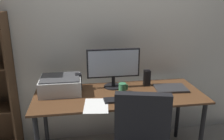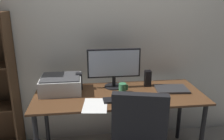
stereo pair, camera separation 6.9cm
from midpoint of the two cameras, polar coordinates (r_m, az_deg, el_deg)
The scene contains 11 objects.
back_wall at distance 2.62m, azimuth 0.99°, elevation 9.86°, with size 6.40×0.10×2.60m, color silver.
desk at distance 2.33m, azimuth 2.61°, elevation -7.81°, with size 1.66×0.66×0.74m.
monitor at distance 2.38m, azimuth 1.32°, elevation 1.11°, with size 0.55×0.20×0.41m.
keyboard at distance 2.15m, azimuth 2.66°, elevation -7.33°, with size 0.29×0.11×0.02m, color black.
mouse at distance 2.17m, azimuth 7.91°, elevation -6.97°, with size 0.06×0.10×0.03m, color black.
coffee_mug at distance 2.31m, azimuth 3.50°, elevation -4.44°, with size 0.09×0.08×0.09m.
laptop at distance 2.46m, azimuth 15.23°, elevation -4.53°, with size 0.32×0.23×0.02m, color #2D2D30.
speaker_left at distance 2.40m, azimuth -7.28°, elevation -2.74°, with size 0.06×0.07×0.17m, color black.
speaker_right at distance 2.50m, azimuth 9.57°, elevation -2.02°, with size 0.06×0.07×0.17m, color black.
printer at distance 2.36m, azimuth -11.63°, elevation -3.42°, with size 0.40×0.34×0.16m.
paper_sheet at distance 2.06m, azimuth -3.19°, elevation -8.70°, with size 0.21×0.30×0.00m, color white.
Camera 2 is at (-0.32, -2.08, 1.65)m, focal length 37.10 mm.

